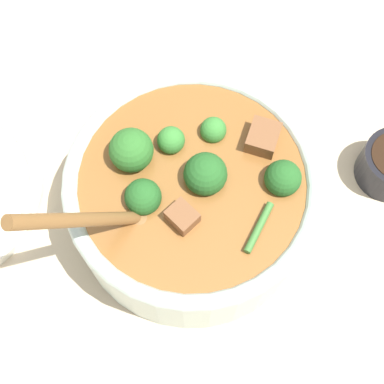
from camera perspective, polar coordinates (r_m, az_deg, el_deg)
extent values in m
plane|color=#C6B293|center=(0.59, 0.00, -2.38)|extent=(4.00, 4.00, 0.00)
cylinder|color=#B2C6BC|center=(0.55, 0.00, -0.73)|extent=(0.25, 0.25, 0.09)
torus|color=#B2C6BC|center=(0.51, 0.00, 1.18)|extent=(0.25, 0.25, 0.02)
cylinder|color=brown|center=(0.54, 0.00, -0.13)|extent=(0.23, 0.23, 0.06)
sphere|color=#235B23|center=(0.50, -5.24, -0.52)|extent=(0.03, 0.03, 0.03)
cylinder|color=#6B9956|center=(0.52, -5.01, -1.60)|extent=(0.01, 0.01, 0.02)
sphere|color=#387F33|center=(0.52, -2.25, 5.54)|extent=(0.03, 0.03, 0.03)
cylinder|color=#6B9956|center=(0.54, -2.18, 4.53)|extent=(0.01, 0.01, 0.01)
sphere|color=#235B23|center=(0.51, 9.66, 1.47)|extent=(0.04, 0.04, 0.04)
cylinder|color=#6B9956|center=(0.53, 9.24, 0.31)|extent=(0.01, 0.01, 0.02)
sphere|color=#387F33|center=(0.53, 2.29, 6.63)|extent=(0.03, 0.03, 0.03)
cylinder|color=#6B9956|center=(0.55, 2.21, 5.63)|extent=(0.01, 0.01, 0.01)
sphere|color=#2D6B28|center=(0.51, -6.50, 4.45)|extent=(0.04, 0.04, 0.04)
cylinder|color=#6B9956|center=(0.54, -6.16, 2.91)|extent=(0.02, 0.02, 0.02)
sphere|color=#235B23|center=(0.50, 1.44, 1.92)|extent=(0.04, 0.04, 0.04)
cylinder|color=#6B9956|center=(0.53, 1.36, 0.52)|extent=(0.01, 0.01, 0.02)
cube|color=brown|center=(0.53, 7.54, 5.59)|extent=(0.04, 0.04, 0.03)
cube|color=brown|center=(0.49, -1.04, -2.73)|extent=(0.03, 0.02, 0.02)
cylinder|color=#3D7533|center=(0.49, 7.15, -3.76)|extent=(0.03, 0.05, 0.01)
ellipsoid|color=brown|center=(0.50, -5.77, -2.73)|extent=(0.04, 0.03, 0.01)
cylinder|color=brown|center=(0.44, -11.52, -2.92)|extent=(0.02, 0.10, 0.14)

